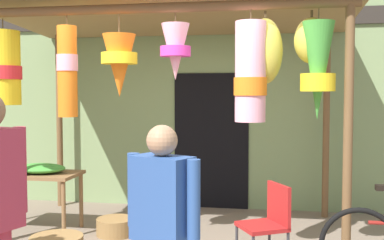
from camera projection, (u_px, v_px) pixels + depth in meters
The scene contains 7 objects.
shop_facade at pixel (205, 57), 7.12m from camera, with size 10.27×0.29×4.50m.
market_stall_canopy at pixel (173, 32), 5.50m from camera, with size 4.39×2.44×2.84m.
display_table at pixel (33, 180), 5.88m from camera, with size 1.15×0.61×0.73m.
flower_heap_on_table at pixel (40, 168), 5.84m from camera, with size 0.65×0.45×0.11m.
folding_chair at pixel (269, 219), 4.56m from camera, with size 0.54×0.54×0.84m.
wicker_basket_by_table at pixel (116, 227), 5.74m from camera, with size 0.46×0.46×0.20m, color olive.
customer_foreground at pixel (162, 220), 3.13m from camera, with size 0.54×0.37×1.51m.
Camera 1 is at (1.03, -4.73, 1.72)m, focal length 44.53 mm.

